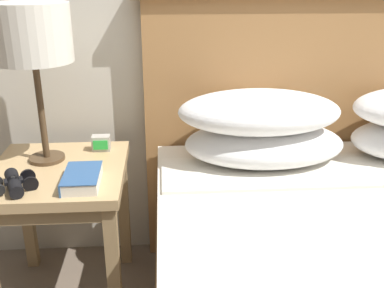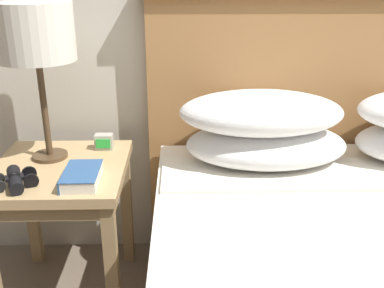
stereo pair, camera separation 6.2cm
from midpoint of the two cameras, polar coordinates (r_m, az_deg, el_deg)
name	(u,v)px [view 1 (the left image)]	position (r m, az deg, el deg)	size (l,w,h in m)	color
nightstand	(59,190)	(1.73, -17.48, -5.55)	(0.48, 0.52, 0.56)	tan
table_lamp	(32,36)	(1.66, -20.74, 12.68)	(0.27, 0.27, 0.56)	#4C3823
book_on_nightstand	(81,178)	(1.54, -14.99, -4.24)	(0.12, 0.19, 0.04)	silver
binoculars_pair	(14,183)	(1.57, -22.69, -4.58)	(0.16, 0.16, 0.05)	black
alarm_clock	(101,143)	(1.80, -12.44, 0.11)	(0.07, 0.05, 0.06)	#B7B2A8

